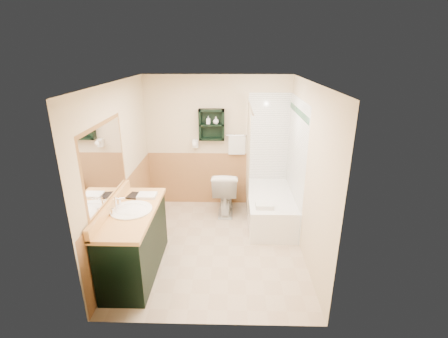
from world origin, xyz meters
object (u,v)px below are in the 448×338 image
wall_shelf (212,125)px  toilet (225,192)px  vanity (135,241)px  soap_bottle_a (208,122)px  vanity_book (128,189)px  bathtub (270,207)px  hair_dryer (195,143)px  soap_bottle_b (216,121)px

wall_shelf → toilet: (0.25, -0.29, -1.16)m
toilet → wall_shelf: bearing=-47.5°
wall_shelf → vanity: wall_shelf is taller
vanity → soap_bottle_a: soap_bottle_a is taller
vanity_book → soap_bottle_a: soap_bottle_a is taller
wall_shelf → soap_bottle_a: (-0.06, -0.01, 0.05)m
toilet → vanity_book: 1.94m
bathtub → vanity: bearing=-143.8°
vanity → vanity_book: size_ratio=6.73×
hair_dryer → vanity_book: hair_dryer is taller
bathtub → hair_dryer: bearing=154.5°
hair_dryer → toilet: 1.03m
bathtub → soap_bottle_b: soap_bottle_b is taller
bathtub → toilet: (-0.78, 0.32, 0.14)m
hair_dryer → soap_bottle_a: size_ratio=1.72×
hair_dryer → vanity_book: (-0.76, -1.60, -0.20)m
toilet → soap_bottle_a: 1.28m
wall_shelf → vanity_book: size_ratio=2.61×
vanity → soap_bottle_b: size_ratio=10.99×
vanity_book → bathtub: bearing=35.3°
bathtub → soap_bottle_b: (-0.95, 0.60, 1.36)m
wall_shelf → toilet: wall_shelf is taller
bathtub → vanity_book: bearing=-155.0°
bathtub → soap_bottle_b: bearing=147.5°
vanity → soap_bottle_a: size_ratio=10.15×
vanity → soap_bottle_a: bearing=67.3°
vanity → toilet: (1.14, 1.72, -0.06)m
vanity_book → toilet: bearing=54.9°
hair_dryer → bathtub: (1.33, -0.63, -0.95)m
wall_shelf → hair_dryer: 0.46m
hair_dryer → soap_bottle_b: size_ratio=1.86×
toilet → soap_bottle_b: (-0.17, 0.28, 1.22)m
hair_dryer → vanity: (-0.59, -2.04, -0.75)m
vanity → vanity_book: 0.72m
hair_dryer → soap_bottle_a: soap_bottle_a is taller
toilet → soap_bottle_a: soap_bottle_a is taller
soap_bottle_a → vanity: bearing=-112.7°
soap_bottle_b → soap_bottle_a: bearing=180.0°
toilet → soap_bottle_a: size_ratio=5.71×
bathtub → toilet: bearing=157.7°
soap_bottle_a → wall_shelf: bearing=5.0°
vanity → soap_bottle_b: (0.97, 2.01, 1.17)m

